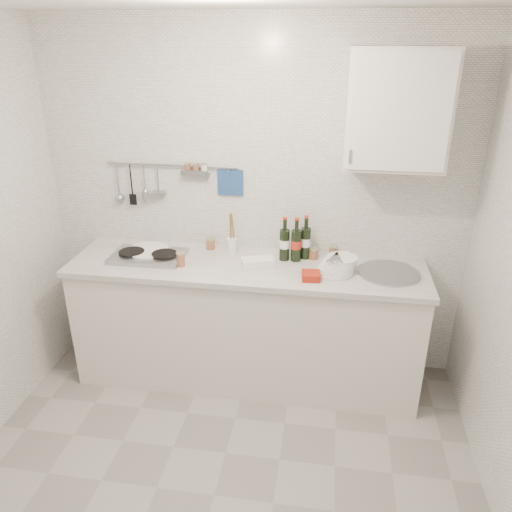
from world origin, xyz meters
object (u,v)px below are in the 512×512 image
(plate_stack_hob, at_px, (147,252))
(wine_bottles, at_px, (296,239))
(plate_stack_sink, at_px, (338,265))
(utensil_crock, at_px, (232,243))
(wall_cabinet, at_px, (397,109))

(plate_stack_hob, relative_size, wine_bottles, 1.02)
(plate_stack_sink, height_order, utensil_crock, utensil_crock)
(plate_stack_hob, xyz_separation_m, plate_stack_sink, (1.35, -0.08, 0.03))
(wall_cabinet, distance_m, wine_bottles, 1.05)
(plate_stack_hob, xyz_separation_m, wine_bottles, (1.05, 0.09, 0.13))
(plate_stack_sink, xyz_separation_m, wine_bottles, (-0.30, 0.16, 0.10))
(wall_cabinet, xyz_separation_m, utensil_crock, (-1.04, 0.07, -0.96))
(plate_stack_hob, relative_size, utensil_crock, 1.05)
(plate_stack_sink, relative_size, wine_bottles, 0.87)
(wall_cabinet, bearing_deg, utensil_crock, 176.30)
(plate_stack_sink, height_order, wine_bottles, wine_bottles)
(plate_stack_hob, distance_m, plate_stack_sink, 1.35)
(wall_cabinet, xyz_separation_m, wine_bottles, (-0.58, 0.02, -0.87))
(wall_cabinet, xyz_separation_m, plate_stack_sink, (-0.28, -0.14, -0.98))
(plate_stack_sink, xyz_separation_m, utensil_crock, (-0.75, 0.21, 0.02))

